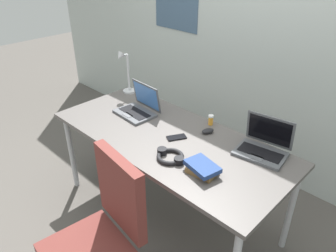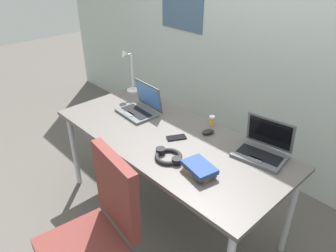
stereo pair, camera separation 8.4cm
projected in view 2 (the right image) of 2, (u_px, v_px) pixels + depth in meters
name	position (u px, v px, depth m)	size (l,w,h in m)	color
ground_plane	(168.00, 212.00, 2.68)	(12.00, 12.00, 0.00)	#56514C
wall_back	(264.00, 31.00, 2.69)	(6.00, 0.13, 2.60)	#B2BCB7
desk	(168.00, 142.00, 2.34)	(1.80, 0.80, 0.74)	#595451
desk_lamp	(129.00, 72.00, 2.89)	(0.12, 0.18, 0.40)	silver
laptop_back_left	(140.00, 107.00, 2.61)	(0.33, 0.28, 0.24)	#515459
laptop_center	(263.00, 149.00, 2.09)	(0.35, 0.30, 0.24)	#515459
computer_mouse	(208.00, 132.00, 2.33)	(0.06, 0.10, 0.03)	black
cell_phone	(176.00, 138.00, 2.28)	(0.06, 0.14, 0.01)	black
headphones	(168.00, 156.00, 2.07)	(0.21, 0.18, 0.04)	black
pill_bottle	(212.00, 121.00, 2.43)	(0.04, 0.04, 0.08)	gold
book_stack	(199.00, 169.00, 1.92)	(0.23, 0.18, 0.06)	brown
office_chair	(95.00, 246.00, 1.90)	(0.52, 0.56, 0.97)	black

